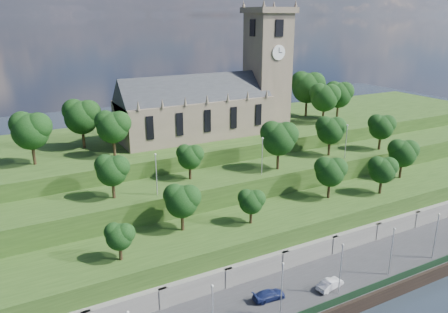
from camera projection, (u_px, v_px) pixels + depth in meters
ground at (360, 311)px, 61.30m from camera, size 320.00×320.00×0.00m
promenade at (332, 283)px, 66.01m from camera, size 160.00×12.00×2.00m
quay_wall at (361, 304)px, 60.92m from camera, size 160.00×0.50×2.20m
fence at (359, 293)px, 61.00m from camera, size 160.00×0.10×1.20m
retaining_wall at (307, 256)px, 70.55m from camera, size 160.00×2.10×5.00m
embankment_lower at (286, 232)px, 75.14m from camera, size 160.00×12.00×8.00m
embankment_upper at (252, 199)px, 83.73m from camera, size 160.00×10.00×12.00m
hilltop at (204, 161)px, 100.85m from camera, size 160.00×32.00×15.00m
church at (215, 99)px, 93.22m from camera, size 38.60×12.35×27.60m
trees_lower at (317, 176)px, 75.77m from camera, size 63.77×9.10×8.09m
trees_upper at (284, 138)px, 82.07m from camera, size 62.71×8.21×9.21m
trees_hilltop at (234, 102)px, 94.76m from camera, size 77.07×16.65×11.35m
lamp_posts_promenade at (341, 265)px, 60.47m from camera, size 60.36×0.36×7.90m
lamp_posts_upper at (262, 153)px, 78.11m from camera, size 40.36×0.36×6.99m
car_middle at (330, 284)px, 62.72m from camera, size 4.63×2.26×1.46m
car_right at (269, 295)px, 60.37m from camera, size 4.83×2.26×1.36m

